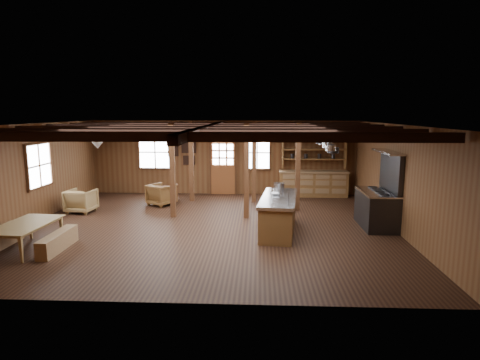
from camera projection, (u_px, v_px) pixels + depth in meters
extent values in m
cube|color=black|center=(209.00, 227.00, 11.06)|extent=(10.00, 9.00, 0.02)
cube|color=black|center=(208.00, 124.00, 10.59)|extent=(10.00, 9.00, 0.02)
cube|color=#573018|center=(28.00, 175.00, 11.05)|extent=(0.02, 9.00, 2.80)
cube|color=#573018|center=(397.00, 178.00, 10.59)|extent=(0.02, 9.00, 2.80)
cube|color=#573018|center=(223.00, 158.00, 15.26)|extent=(10.00, 0.02, 2.80)
cube|color=#573018|center=(173.00, 221.00, 6.38)|extent=(10.00, 0.02, 2.80)
cube|color=black|center=(183.00, 137.00, 7.16)|extent=(9.80, 0.12, 0.18)
cube|color=black|center=(196.00, 133.00, 8.64)|extent=(9.80, 0.12, 0.18)
cube|color=black|center=(205.00, 130.00, 10.12)|extent=(9.80, 0.12, 0.18)
cube|color=black|center=(212.00, 127.00, 11.59)|extent=(9.80, 0.12, 0.18)
cube|color=black|center=(217.00, 126.00, 13.07)|extent=(9.80, 0.12, 0.18)
cube|color=black|center=(221.00, 124.00, 14.35)|extent=(9.80, 0.12, 0.18)
cube|color=black|center=(208.00, 129.00, 10.61)|extent=(0.18, 8.82, 0.18)
cube|color=#3F2012|center=(172.00, 171.00, 11.86)|extent=(0.15, 0.15, 2.80)
cube|color=#3F2012|center=(191.00, 162.00, 14.02)|extent=(0.15, 0.15, 2.80)
cube|color=#3F2012|center=(246.00, 171.00, 11.76)|extent=(0.15, 0.15, 2.80)
cube|color=#3F2012|center=(254.00, 162.00, 13.92)|extent=(0.15, 0.15, 2.80)
cube|color=#3F2012|center=(298.00, 167.00, 12.67)|extent=(0.15, 0.15, 2.80)
cube|color=brown|center=(223.00, 180.00, 15.35)|extent=(0.90, 0.06, 1.10)
cube|color=#3F2012|center=(210.00, 167.00, 15.29)|extent=(0.06, 0.08, 2.10)
cube|color=#3F2012|center=(236.00, 167.00, 15.24)|extent=(0.06, 0.08, 2.10)
cube|color=#3F2012|center=(223.00, 139.00, 15.08)|extent=(1.02, 0.08, 0.06)
cube|color=white|center=(223.00, 154.00, 15.18)|extent=(0.84, 0.02, 0.90)
cube|color=white|center=(155.00, 152.00, 15.30)|extent=(1.20, 0.02, 1.20)
cube|color=#3F2012|center=(155.00, 152.00, 15.30)|extent=(1.32, 0.06, 1.32)
cube|color=white|center=(257.00, 153.00, 15.12)|extent=(0.90, 0.02, 1.20)
cube|color=#3F2012|center=(257.00, 153.00, 15.12)|extent=(1.02, 0.06, 1.32)
cube|color=white|center=(39.00, 165.00, 11.51)|extent=(0.02, 1.20, 1.20)
cube|color=#3F2012|center=(39.00, 165.00, 11.51)|extent=(0.14, 1.24, 1.32)
cube|color=beige|center=(189.00, 147.00, 15.21)|extent=(0.50, 0.03, 0.40)
cube|color=black|center=(189.00, 147.00, 15.20)|extent=(0.55, 0.02, 0.45)
cube|color=beige|center=(173.00, 150.00, 15.25)|extent=(0.35, 0.03, 0.45)
cube|color=black|center=(173.00, 150.00, 15.24)|extent=(0.40, 0.02, 0.50)
cube|color=beige|center=(189.00, 160.00, 15.29)|extent=(0.40, 0.03, 0.30)
cube|color=black|center=(189.00, 160.00, 15.28)|extent=(0.45, 0.02, 0.35)
cube|color=brown|center=(313.00, 184.00, 14.96)|extent=(2.50, 0.55, 0.90)
cube|color=brown|center=(314.00, 172.00, 14.86)|extent=(2.55, 0.60, 0.06)
cube|color=brown|center=(314.00, 159.00, 14.85)|extent=(2.30, 0.35, 0.04)
cube|color=brown|center=(314.00, 149.00, 14.79)|extent=(2.30, 0.35, 0.04)
cube|color=brown|center=(314.00, 140.00, 14.73)|extent=(2.30, 0.35, 0.04)
cube|color=brown|center=(283.00, 149.00, 14.85)|extent=(0.04, 0.35, 1.40)
cube|color=brown|center=(345.00, 150.00, 14.74)|extent=(0.04, 0.35, 1.40)
cylinder|color=#2A2A2C|center=(97.00, 132.00, 10.76)|extent=(0.02, 0.02, 0.45)
cone|color=silver|center=(98.00, 145.00, 10.82)|extent=(0.36, 0.36, 0.22)
cylinder|color=#2A2A2C|center=(169.00, 129.00, 12.66)|extent=(0.02, 0.02, 0.45)
cone|color=silver|center=(169.00, 140.00, 12.72)|extent=(0.36, 0.36, 0.22)
cylinder|color=#2A2A2C|center=(325.00, 133.00, 10.78)|extent=(0.04, 3.00, 0.04)
cylinder|color=#2A2A2C|center=(331.00, 141.00, 9.47)|extent=(0.01, 0.01, 0.20)
cylinder|color=silver|center=(331.00, 148.00, 9.50)|extent=(0.24, 0.24, 0.14)
cylinder|color=#2A2A2C|center=(334.00, 141.00, 9.85)|extent=(0.01, 0.01, 0.29)
cylinder|color=#2A2A2C|center=(333.00, 150.00, 9.89)|extent=(0.28, 0.28, 0.14)
cylinder|color=#2A2A2C|center=(328.00, 138.00, 10.23)|extent=(0.01, 0.01, 0.19)
cylinder|color=silver|center=(327.00, 145.00, 10.26)|extent=(0.25, 0.25, 0.14)
cylinder|color=#2A2A2C|center=(328.00, 139.00, 10.61)|extent=(0.01, 0.01, 0.26)
cylinder|color=#2A2A2C|center=(328.00, 146.00, 10.64)|extent=(0.20, 0.20, 0.14)
cylinder|color=#2A2A2C|center=(327.00, 136.00, 10.98)|extent=(0.01, 0.01, 0.18)
cylinder|color=silver|center=(326.00, 142.00, 11.01)|extent=(0.20, 0.20, 0.14)
cylinder|color=#2A2A2C|center=(321.00, 135.00, 11.37)|extent=(0.01, 0.01, 0.18)
cylinder|color=#2A2A2C|center=(321.00, 141.00, 11.39)|extent=(0.26, 0.26, 0.14)
cylinder|color=#2A2A2C|center=(323.00, 136.00, 11.75)|extent=(0.01, 0.01, 0.24)
cylinder|color=silver|center=(323.00, 142.00, 11.78)|extent=(0.23, 0.23, 0.14)
cylinder|color=#2A2A2C|center=(317.00, 134.00, 12.12)|extent=(0.01, 0.01, 0.15)
cylinder|color=#2A2A2C|center=(317.00, 138.00, 12.15)|extent=(0.23, 0.23, 0.14)
cube|color=brown|center=(278.00, 216.00, 10.51)|extent=(1.08, 2.48, 0.86)
cube|color=silver|center=(279.00, 198.00, 10.43)|extent=(1.17, 2.59, 0.08)
cylinder|color=#2A2A2C|center=(280.00, 203.00, 9.84)|extent=(0.44, 0.44, 0.06)
cylinder|color=silver|center=(288.00, 198.00, 9.80)|extent=(0.03, 0.03, 0.30)
cube|color=brown|center=(286.00, 206.00, 12.65)|extent=(0.39, 0.29, 0.34)
cube|color=#2A2A2C|center=(377.00, 210.00, 10.95)|extent=(0.85, 1.59, 0.95)
cube|color=silver|center=(378.00, 192.00, 10.87)|extent=(0.87, 1.61, 0.04)
cube|color=#2A2A2C|center=(391.00, 172.00, 10.76)|extent=(0.12, 1.59, 1.06)
cube|color=silver|center=(388.00, 152.00, 10.67)|extent=(0.40, 1.70, 0.05)
imported|color=#9A7946|center=(28.00, 237.00, 9.14)|extent=(1.06, 1.80, 0.62)
cube|color=brown|center=(58.00, 242.00, 9.12)|extent=(0.28, 1.47, 0.40)
imported|color=#5A2C1B|center=(167.00, 194.00, 13.86)|extent=(0.77, 0.78, 0.65)
imported|color=brown|center=(161.00, 195.00, 13.54)|extent=(1.08, 1.08, 0.72)
imported|color=olive|center=(81.00, 201.00, 12.56)|extent=(0.86, 0.88, 0.74)
cylinder|color=silver|center=(279.00, 186.00, 11.39)|extent=(0.31, 0.31, 0.19)
imported|color=silver|center=(275.00, 194.00, 10.64)|extent=(0.27, 0.27, 0.06)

